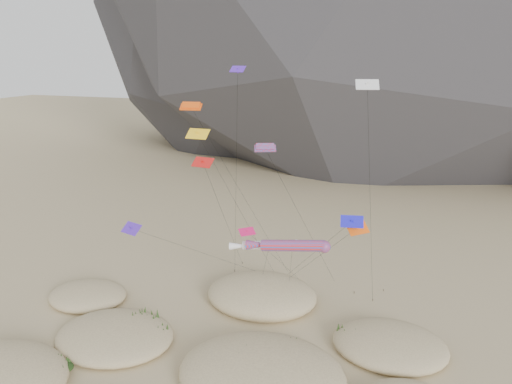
% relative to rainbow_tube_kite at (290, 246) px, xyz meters
% --- Properties ---
extents(dunes, '(48.59, 37.60, 3.82)m').
position_rel_rainbow_tube_kite_xyz_m(dunes, '(-6.23, -6.82, -10.51)').
color(dunes, '#CCB789').
rests_on(dunes, ground).
extents(dune_grass, '(41.00, 28.61, 1.50)m').
position_rel_rainbow_tube_kite_xyz_m(dune_grass, '(-5.39, -5.15, -10.40)').
color(dune_grass, black).
rests_on(dune_grass, ground).
extents(kite_stakes, '(20.43, 5.29, 0.30)m').
position_rel_rainbow_tube_kite_xyz_m(kite_stakes, '(-1.85, 14.71, -11.09)').
color(kite_stakes, '#3F2D1E').
rests_on(kite_stakes, ground).
extents(rainbow_tube_kite, '(8.64, 13.22, 12.20)m').
position_rel_rainbow_tube_kite_xyz_m(rainbow_tube_kite, '(0.00, 0.00, 0.00)').
color(rainbow_tube_kite, '#FE231A').
rests_on(rainbow_tube_kite, ground).
extents(white_tube_kite, '(8.30, 14.00, 11.47)m').
position_rel_rainbow_tube_kite_xyz_m(white_tube_kite, '(-2.63, 0.60, -0.51)').
color(white_tube_kite, white).
rests_on(white_tube_kite, ground).
extents(orange_parafoil, '(8.89, 13.85, 24.63)m').
position_rel_rainbow_tube_kite_xyz_m(orange_parafoil, '(-12.40, 4.43, 12.59)').
color(orange_parafoil, '#EA4C0C').
rests_on(orange_parafoil, ground).
extents(multi_parafoil, '(6.14, 16.05, 21.14)m').
position_rel_rainbow_tube_kite_xyz_m(multi_parafoil, '(-2.99, 1.61, 9.15)').
color(multi_parafoil, red).
rests_on(multi_parafoil, ground).
extents(delta_kites, '(27.61, 19.72, 28.40)m').
position_rel_rainbow_tube_kite_xyz_m(delta_kites, '(-4.37, 2.30, 5.98)').
color(delta_kites, '#4C1FBA').
rests_on(delta_kites, ground).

